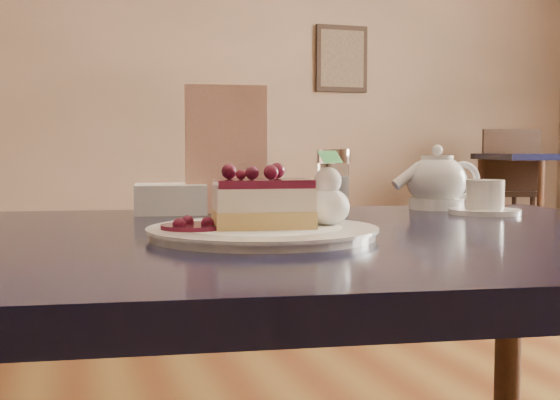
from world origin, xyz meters
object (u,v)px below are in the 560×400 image
object	(u,v)px
cheesecake_slice	(263,204)
tea_set	(446,186)
dessert_plate	(263,233)
main_table	(257,292)

from	to	relation	value
cheesecake_slice	tea_set	bearing A→B (deg)	41.78
cheesecake_slice	tea_set	xyz separation A→B (m)	(0.42, 0.29, 0.00)
dessert_plate	cheesecake_slice	xyz separation A→B (m)	(0.00, 0.00, 0.03)
dessert_plate	cheesecake_slice	world-z (taller)	cheesecake_slice
cheesecake_slice	tea_set	distance (m)	0.51
main_table	tea_set	world-z (taller)	tea_set
tea_set	cheesecake_slice	bearing A→B (deg)	-145.61
main_table	tea_set	size ratio (longest dim) A/B	5.61
dessert_plate	cheesecake_slice	bearing A→B (deg)	90.00
dessert_plate	cheesecake_slice	size ratio (longest dim) A/B	2.13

